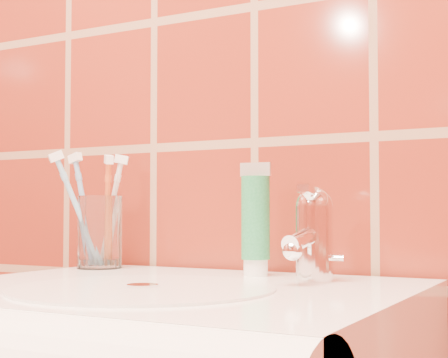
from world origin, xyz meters
The scene contains 8 objects.
wall_back centered at (0.00, 1.21, 1.25)m, with size 2.20×0.02×2.50m, color maroon.
glass_tumbler centered at (-0.23, 1.12, 0.91)m, with size 0.07×0.07×0.11m, color white.
toothpaste_tube centered at (0.04, 1.12, 0.92)m, with size 0.04×0.04×0.15m.
faucet centered at (0.14, 1.09, 0.91)m, with size 0.05×0.11×0.12m.
toothbrush_0 centered at (-0.21, 1.12, 0.94)m, with size 0.04×0.04×0.18m, color #CB5423, non-canonical shape.
toothbrush_1 centered at (-0.22, 1.13, 0.94)m, with size 0.05×0.04×0.18m, color silver, non-canonical shape.
toothbrush_2 centered at (-0.25, 1.11, 0.94)m, with size 0.07×0.03×0.19m, color #719BC9, non-canonical shape.
toothbrush_3 centered at (-0.24, 1.08, 0.94)m, with size 0.07×0.08×0.18m, color #78B0D5, non-canonical shape.
Camera 1 is at (0.45, 0.27, 0.94)m, focal length 55.00 mm.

